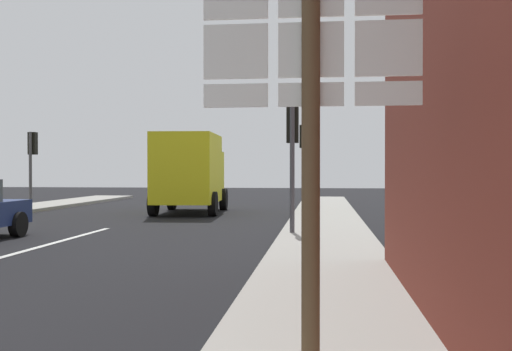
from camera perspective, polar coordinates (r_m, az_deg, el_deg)
The scene contains 7 objects.
ground_plane at distance 15.88m, azimuth -16.60°, elevation -5.61°, with size 80.00×80.00×0.00m, color black.
sidewalk_right at distance 12.64m, azimuth 6.81°, elevation -6.86°, with size 2.28×44.00×0.14m, color gray.
delivery_truck at distance 23.30m, azimuth -6.36°, elevation 0.44°, with size 2.70×5.11×3.05m.
route_sign_post at distance 4.54m, azimuth 5.28°, elevation 4.31°, with size 1.66×0.14×3.20m.
traffic_light_far_right at distance 23.50m, azimuth 4.56°, elevation 2.67°, with size 0.30×0.49×3.46m.
traffic_light_far_left at distance 25.50m, azimuth -20.67°, elevation 2.04°, with size 0.30×0.49×3.21m.
traffic_light_near_right at distance 14.95m, azimuth 3.52°, elevation 3.33°, with size 0.30×0.49×3.28m.
Camera 1 is at (6.17, -4.53, 1.71)m, focal length 41.71 mm.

